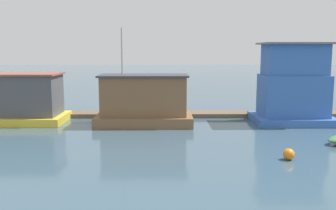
{
  "coord_description": "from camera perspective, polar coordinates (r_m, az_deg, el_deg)",
  "views": [
    {
      "loc": [
        -0.19,
        -25.04,
        4.95
      ],
      "look_at": [
        0.0,
        -1.0,
        1.4
      ],
      "focal_mm": 40.0,
      "sensor_mm": 36.0,
      "label": 1
    }
  ],
  "objects": [
    {
      "name": "ground_plane",
      "position": [
        25.53,
        -0.02,
        -2.78
      ],
      "size": [
        200.0,
        200.0,
        0.0
      ],
      "primitive_type": "plane",
      "color": "#385160"
    },
    {
      "name": "dock_walkway",
      "position": [
        28.17,
        -0.06,
        -1.41
      ],
      "size": [
        33.8,
        1.76,
        0.3
      ],
      "primitive_type": "cube",
      "color": "brown",
      "rests_on": "ground_plane"
    },
    {
      "name": "houseboat_yellow",
      "position": [
        27.49,
        -21.36,
        0.82
      ],
      "size": [
        5.84,
        3.78,
        3.39
      ],
      "color": "gold",
      "rests_on": "ground_plane"
    },
    {
      "name": "houseboat_brown",
      "position": [
        24.82,
        -3.69,
        0.51
      ],
      "size": [
        6.37,
        3.24,
        6.37
      ],
      "color": "brown",
      "rests_on": "ground_plane"
    },
    {
      "name": "houseboat_blue",
      "position": [
        26.76,
        18.52,
        2.63
      ],
      "size": [
        5.26,
        3.89,
        5.44
      ],
      "color": "#3866B7",
      "rests_on": "ground_plane"
    },
    {
      "name": "mooring_post_far_right",
      "position": [
        28.29,
        -18.2,
        -0.5
      ],
      "size": [
        0.24,
        0.24,
        1.55
      ],
      "primitive_type": "cylinder",
      "color": "brown",
      "rests_on": "ground_plane"
    },
    {
      "name": "mooring_post_centre",
      "position": [
        29.37,
        23.17,
        0.04
      ],
      "size": [
        0.23,
        0.23,
        2.05
      ],
      "primitive_type": "cylinder",
      "color": "brown",
      "rests_on": "ground_plane"
    },
    {
      "name": "buoy_orange",
      "position": [
        17.97,
        17.92,
        -7.14
      ],
      "size": [
        0.52,
        0.52,
        0.52
      ],
      "primitive_type": "sphere",
      "color": "orange",
      "rests_on": "ground_plane"
    }
  ]
}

